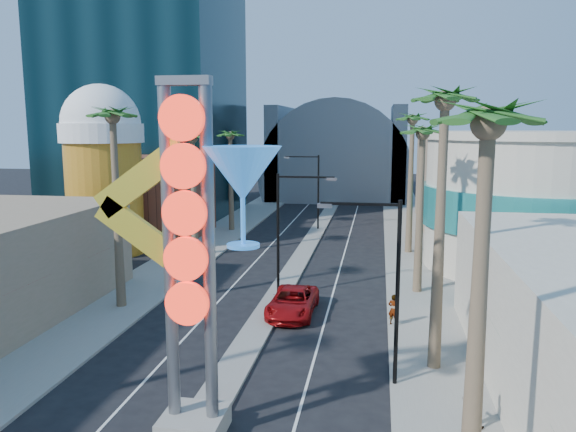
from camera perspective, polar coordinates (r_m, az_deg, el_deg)
The scene contains 23 objects.
sidewalk_west at distance 53.43m, azimuth -8.19°, elevation -2.76°, with size 5.00×100.00×0.15m, color gray.
sidewalk_east at distance 51.13m, azimuth 12.61°, elevation -3.42°, with size 5.00×100.00×0.15m, color gray.
median at distance 54.34m, azimuth 2.38°, elevation -2.48°, with size 1.60×84.00×0.15m, color gray.
hotel_tower at distance 73.97m, azimuth -14.31°, elevation 19.75°, with size 20.00×20.00×50.00m, color black.
brick_filler_west at distance 57.80m, azimuth -13.55°, elevation 1.92°, with size 10.00×10.00×8.00m, color brown.
filler_east at distance 63.88m, azimuth 17.95°, elevation 3.29°, with size 10.00×20.00×10.00m, color #8F795C.
beer_mug at distance 50.66m, azimuth -18.26°, elevation 5.11°, with size 7.00×7.00×14.50m.
turquoise_building at distance 46.71m, azimuth 23.65°, elevation 1.31°, with size 16.60×16.60×10.60m.
canopy at distance 87.35m, azimuth 5.08°, elevation 4.67°, with size 22.00×16.00×22.00m.
neon_sign at distance 19.01m, azimuth -7.78°, elevation -1.99°, with size 6.53×2.60×12.55m.
streetlight_0 at distance 35.86m, azimuth -0.16°, elevation -0.65°, with size 3.79×0.25×8.00m.
streetlight_1 at distance 59.58m, azimuth 2.58°, elevation 3.21°, with size 3.79×0.25×8.00m.
streetlight_2 at distance 23.67m, azimuth 9.96°, elevation -5.99°, with size 3.45×0.25×8.00m.
palm_1 at distance 34.46m, azimuth -17.35°, elevation 8.48°, with size 2.40×2.40×12.70m.
palm_2 at distance 47.44m, azimuth -9.68°, elevation 7.18°, with size 2.40×2.40×11.20m.
palm_3 at distance 58.92m, azimuth -5.89°, elevation 7.60°, with size 2.40×2.40×11.20m.
palm_4 at distance 15.12m, azimuth 19.56°, elevation 6.49°, with size 2.40×2.40×12.20m.
palm_5 at distance 25.02m, azimuth 15.61°, elevation 9.52°, with size 2.40×2.40×13.20m.
palm_6 at distance 36.98m, azimuth 13.50°, elevation 7.27°, with size 2.40×2.40×11.70m.
palm_7 at distance 48.94m, azimuth 12.53°, elevation 8.72°, with size 2.40×2.40×12.70m.
red_pickup at distance 33.26m, azimuth 0.47°, elevation -8.71°, with size 2.57×5.57×1.55m, color #A30C0E.
pedestrian_a at distance 31.73m, azimuth 10.68°, elevation -9.32°, with size 0.63×0.41×1.72m, color gray.
pedestrian_b at distance 22.42m, azimuth 18.29°, elevation -17.61°, with size 0.85×0.66×1.76m, color gray.
Camera 1 is at (6.32, -14.87, 10.91)m, focal length 35.00 mm.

